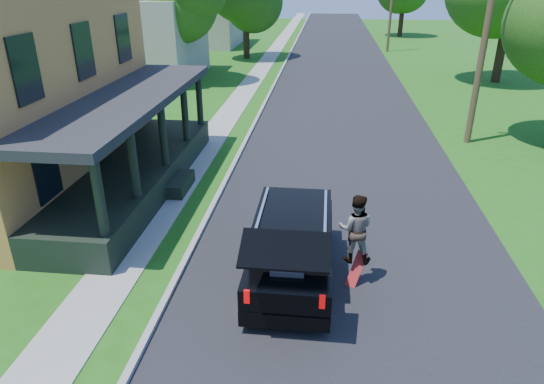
# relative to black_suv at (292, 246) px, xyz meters

# --- Properties ---
(ground) EXTENTS (140.00, 140.00, 0.00)m
(ground) POSITION_rel_black_suv_xyz_m (1.40, -1.50, -0.83)
(ground) COLOR #235611
(ground) RESTS_ON ground
(street) EXTENTS (8.00, 120.00, 0.02)m
(street) POSITION_rel_black_suv_xyz_m (1.40, 18.50, -0.83)
(street) COLOR black
(street) RESTS_ON ground
(curb) EXTENTS (0.15, 120.00, 0.12)m
(curb) POSITION_rel_black_suv_xyz_m (-2.65, 18.50, -0.83)
(curb) COLOR gray
(curb) RESTS_ON ground
(sidewalk) EXTENTS (1.30, 120.00, 0.03)m
(sidewalk) POSITION_rel_black_suv_xyz_m (-4.20, 18.50, -0.83)
(sidewalk) COLOR gray
(sidewalk) RESTS_ON ground
(front_walk) EXTENTS (6.50, 1.20, 0.03)m
(front_walk) POSITION_rel_black_suv_xyz_m (-8.10, 4.50, -0.83)
(front_walk) COLOR gray
(front_walk) RESTS_ON ground
(neighbor_house_mid) EXTENTS (12.78, 12.78, 8.30)m
(neighbor_house_mid) POSITION_rel_black_suv_xyz_m (-12.10, 22.50, 3.37)
(neighbor_house_mid) COLOR #9A9889
(neighbor_house_mid) RESTS_ON ground
(black_suv) EXTENTS (1.78, 4.63, 2.16)m
(black_suv) POSITION_rel_black_suv_xyz_m (0.00, 0.00, 0.00)
(black_suv) COLOR black
(black_suv) RESTS_ON ground
(skateboarder) EXTENTS (0.83, 0.66, 1.62)m
(skateboarder) POSITION_rel_black_suv_xyz_m (1.39, 0.00, 0.54)
(skateboarder) COLOR black
(skateboarder) RESTS_ON ground
(skateboard) EXTENTS (0.51, 0.44, 0.84)m
(skateboard) POSITION_rel_black_suv_xyz_m (1.47, -0.13, -0.48)
(skateboard) COLOR #A40F0E
(skateboard) RESTS_ON ground
(utility_pole_near) EXTENTS (1.61, 0.27, 8.50)m
(utility_pole_near) POSITION_rel_black_suv_xyz_m (6.60, 10.67, 3.57)
(utility_pole_near) COLOR #4E3D24
(utility_pole_near) RESTS_ON ground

